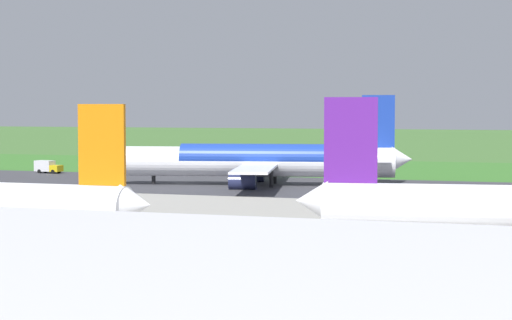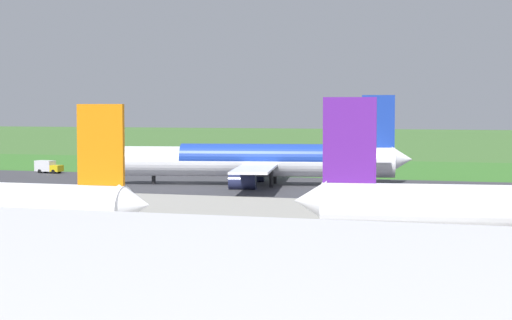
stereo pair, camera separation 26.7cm
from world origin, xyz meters
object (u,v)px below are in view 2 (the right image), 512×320
(traffic_cone_orange, at_px, (291,169))
(service_truck_fuel, at_px, (48,167))
(no_stopping_sign, at_px, (320,166))
(airliner_main, at_px, (258,161))

(traffic_cone_orange, bearing_deg, service_truck_fuel, 27.57)
(service_truck_fuel, bearing_deg, no_stopping_sign, -162.49)
(airliner_main, bearing_deg, traffic_cone_orange, -84.05)
(service_truck_fuel, bearing_deg, airliner_main, 163.99)
(airliner_main, bearing_deg, no_stopping_sign, -97.29)
(service_truck_fuel, relative_size, no_stopping_sign, 2.25)
(traffic_cone_orange, bearing_deg, airliner_main, 95.95)
(airliner_main, relative_size, service_truck_fuel, 8.96)
(airliner_main, height_order, traffic_cone_orange, airliner_main)
(service_truck_fuel, distance_m, traffic_cone_orange, 51.78)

